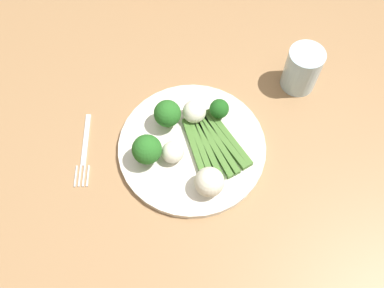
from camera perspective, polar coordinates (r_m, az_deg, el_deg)
name	(u,v)px	position (r m, az deg, el deg)	size (l,w,h in m)	color
ground_plane	(170,234)	(1.55, -3.01, -12.32)	(6.00, 6.00, 0.02)	#B7A88E
dining_table	(157,157)	(0.95, -4.83, -1.85)	(1.27, 1.01, 0.73)	#9E754C
plate	(192,147)	(0.84, 0.00, -0.40)	(0.30, 0.30, 0.01)	silver
asparagus_bundle	(213,145)	(0.82, 2.89, -0.12)	(0.12, 0.17, 0.01)	#47752D
broccoli_outer_edge	(167,114)	(0.82, -3.43, 4.20)	(0.06, 0.06, 0.07)	#568E33
broccoli_front	(147,150)	(0.78, -6.27, -0.80)	(0.06, 0.06, 0.07)	#568E33
broccoli_front_left	(219,109)	(0.84, 3.80, 4.88)	(0.04, 0.04, 0.05)	#4C7F2B
cauliflower_back	(173,152)	(0.80, -2.68, -1.14)	(0.04, 0.04, 0.04)	white
cauliflower_right	(209,182)	(0.77, 2.42, -5.28)	(0.06, 0.06, 0.06)	silver
cauliflower_back_right	(194,112)	(0.84, 0.33, 4.51)	(0.05, 0.05, 0.05)	white
fork	(85,150)	(0.87, -14.66, -0.87)	(0.04, 0.17, 0.00)	silver
water_glass	(302,69)	(0.92, 15.04, 9.99)	(0.08, 0.08, 0.10)	silver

